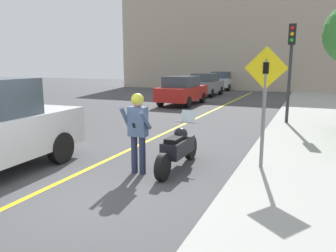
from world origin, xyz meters
name	(u,v)px	position (x,y,z in m)	size (l,w,h in m)	color
ground_plane	(62,198)	(0.00, 0.00, 0.00)	(80.00, 80.00, 0.00)	#424244
road_center_line	(166,132)	(-0.60, 6.00, 0.00)	(0.12, 36.00, 0.01)	yellow
building_backdrop	(265,34)	(0.00, 26.00, 4.90)	(28.00, 1.20, 9.81)	#B2A38E
motorcycle	(178,148)	(1.28, 2.43, 0.49)	(0.62, 2.28, 1.27)	black
person_biker	(138,125)	(0.60, 1.76, 1.09)	(0.59, 0.48, 1.77)	#282D4C
crossing_sign	(265,96)	(3.07, 2.95, 1.70)	(0.91, 0.08, 2.64)	slate
traffic_light	(291,55)	(3.18, 9.15, 2.71)	(0.26, 0.30, 3.74)	#2D2D30
parked_car_red	(182,90)	(-2.95, 13.63, 0.86)	(1.88, 4.20, 1.68)	black
parked_car_grey	(206,84)	(-3.34, 19.56, 0.86)	(1.88, 4.20, 1.68)	black
parked_car_silver	(223,81)	(-3.58, 25.77, 0.86)	(1.88, 4.20, 1.68)	black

